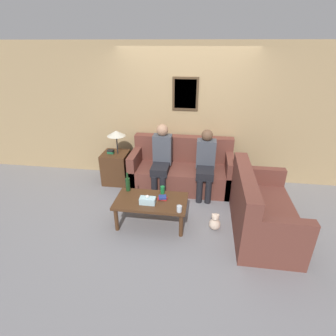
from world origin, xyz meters
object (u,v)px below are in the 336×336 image
person_left (162,157)px  person_right (206,161)px  couch_main (182,171)px  drinking_glass (179,209)px  teddy_bear (215,222)px  wine_bottle (128,184)px  coffee_table (151,203)px  couch_side (260,212)px

person_left → person_right: (0.81, -0.05, -0.03)m
couch_main → drinking_glass: (0.10, -1.49, 0.14)m
teddy_bear → wine_bottle: bearing=170.1°
couch_main → person_left: 0.52m
couch_main → person_left: size_ratio=1.54×
person_left → teddy_bear: person_left is taller
couch_main → coffee_table: size_ratio=1.76×
wine_bottle → drinking_glass: bearing=-28.0°
teddy_bear → person_left: bearing=131.7°
couch_main → teddy_bear: couch_main is taller
couch_side → teddy_bear: 0.67m
couch_main → couch_side: bearing=-43.5°
teddy_bear → person_right: bearing=99.9°
couch_side → person_left: size_ratio=1.24×
couch_main → teddy_bear: bearing=-63.7°
person_left → person_right: 0.81m
couch_side → person_right: person_right is taller
teddy_bear → couch_side: bearing=6.4°
wine_bottle → couch_main: bearing=53.4°
wine_bottle → person_right: size_ratio=0.26×
person_right → couch_side: bearing=-50.4°
person_right → couch_main: bearing=155.1°
coffee_table → person_right: bearing=53.1°
coffee_table → person_left: person_left is taller
person_left → person_right: bearing=-3.4°
coffee_table → person_left: size_ratio=0.88×
couch_main → teddy_bear: size_ratio=6.86×
drinking_glass → couch_side: bearing=14.1°
wine_bottle → drinking_glass: (0.87, -0.46, -0.07)m
couch_main → wine_bottle: size_ratio=6.08×
drinking_glass → person_left: person_left is taller
couch_main → drinking_glass: size_ratio=21.01×
drinking_glass → teddy_bear: 0.66m
couch_main → couch_side: (1.26, -1.20, 0.00)m
coffee_table → teddy_bear: coffee_table is taller
wine_bottle → teddy_bear: wine_bottle is taller
coffee_table → teddy_bear: size_ratio=3.90×
person_right → teddy_bear: size_ratio=4.28×
drinking_glass → person_left: size_ratio=0.07×
coffee_table → person_right: 1.34m
couch_side → wine_bottle: (-2.02, 0.17, 0.21)m
drinking_glass → teddy_bear: (0.52, 0.22, -0.34)m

